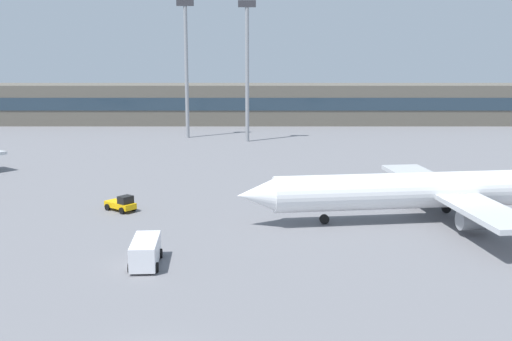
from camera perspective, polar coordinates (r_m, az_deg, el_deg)
The scene contains 7 objects.
ground_plane at distance 73.97m, azimuth -4.49°, elevation -2.28°, with size 400.00×400.00×0.00m, color slate.
terminal_building at distance 145.29m, azimuth -2.23°, elevation 6.07°, with size 155.38×12.13×9.00m.
airplane_near at distance 65.29m, azimuth 16.32°, elevation -1.73°, with size 40.63×28.53×10.05m.
baggage_tug_yellow at distance 68.05m, azimuth -11.98°, elevation -2.97°, with size 3.73×3.45×1.75m.
service_van_white at distance 51.02m, azimuth -9.90°, elevation -7.25°, with size 2.56×5.31×2.08m.
floodlight_tower_west at distance 115.87m, azimuth -0.68°, elevation 9.91°, with size 3.20×0.80×25.50m.
floodlight_tower_east at distance 121.69m, azimuth -6.23°, elevation 10.04°, with size 3.20×0.80×26.05m.
Camera 1 is at (5.94, -31.76, 16.93)m, focal length 44.01 mm.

